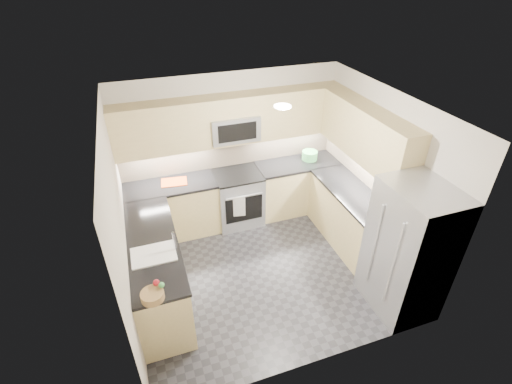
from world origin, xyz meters
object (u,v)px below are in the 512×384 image
object	(u,v)px
microwave	(234,127)
cutting_board	(174,182)
gas_range	(238,198)
refrigerator	(408,251)
utensil_bowl	(310,155)
fruit_basket	(152,296)

from	to	relation	value
microwave	cutting_board	world-z (taller)	microwave
cutting_board	microwave	bearing A→B (deg)	3.16
gas_range	cutting_board	distance (m)	1.13
gas_range	cutting_board	size ratio (longest dim) A/B	2.31
gas_range	refrigerator	world-z (taller)	refrigerator
utensil_bowl	refrigerator	bearing A→B (deg)	-87.26
gas_range	fruit_basket	distance (m)	2.76
microwave	refrigerator	world-z (taller)	microwave
fruit_basket	microwave	bearing A→B (deg)	55.81
microwave	utensil_bowl	size ratio (longest dim) A/B	2.86
cutting_board	fruit_basket	distance (m)	2.34
refrigerator	fruit_basket	distance (m)	3.04
gas_range	fruit_basket	size ratio (longest dim) A/B	3.75
microwave	utensil_bowl	distance (m)	1.50
microwave	refrigerator	size ratio (longest dim) A/B	0.42
gas_range	microwave	world-z (taller)	microwave
gas_range	cutting_board	bearing A→B (deg)	176.11
cutting_board	fruit_basket	world-z (taller)	fruit_basket
gas_range	fruit_basket	bearing A→B (deg)	-125.68
utensil_bowl	fruit_basket	size ratio (longest dim) A/B	1.09
gas_range	utensil_bowl	distance (m)	1.45
microwave	cutting_board	distance (m)	1.27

